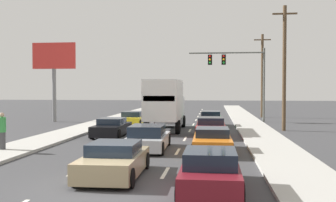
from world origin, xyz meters
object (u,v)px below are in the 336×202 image
car_silver (148,138)px  car_orange (212,141)px  utility_pole_far (262,75)px  car_red (211,128)px  traffic_signal_mast (233,67)px  car_black (112,128)px  roadside_billboard (54,65)px  car_tan (114,161)px  utility_pole_mid (284,67)px  car_maroon (210,172)px  car_green (211,119)px  pedestrian_near_corner (2,131)px  box_truck (165,103)px  car_yellow (133,119)px

car_silver → car_orange: 3.30m
car_orange → utility_pole_far: size_ratio=0.48×
car_red → traffic_signal_mast: traffic_signal_mast is taller
traffic_signal_mast → utility_pole_far: utility_pole_far is taller
car_black → car_red: bearing=3.4°
utility_pole_far → roadside_billboard: bearing=-158.3°
car_black → utility_pole_far: 22.50m
car_tan → utility_pole_mid: 19.18m
car_tan → car_orange: car_tan is taller
car_red → car_maroon: size_ratio=0.96×
car_green → pedestrian_near_corner: 17.66m
car_orange → car_maroon: car_maroon is taller
car_orange → utility_pole_mid: utility_pole_mid is taller
car_black → traffic_signal_mast: 15.87m
car_black → car_red: 6.52m
car_black → utility_pole_far: (11.93, 18.63, 4.12)m
utility_pole_mid → utility_pole_far: size_ratio=1.02×
car_tan → traffic_signal_mast: (5.28, 24.31, 4.68)m
box_truck → traffic_signal_mast: size_ratio=1.05×
car_red → car_maroon: car_maroon is taller
car_orange → car_red: bearing=91.2°
car_maroon → car_red: bearing=90.4°
car_maroon → car_yellow: bearing=108.0°
car_yellow → roadside_billboard: (-8.21, 2.91, 4.81)m
pedestrian_near_corner → box_truck: bearing=57.6°
car_red → pedestrian_near_corner: pedestrian_near_corner is taller
car_silver → car_green: (3.09, 12.94, 0.01)m
car_silver → pedestrian_near_corner: size_ratio=2.41×
traffic_signal_mast → utility_pole_mid: 8.48m
car_black → car_orange: (6.64, -5.85, 0.00)m
car_black → car_maroon: bearing=-63.5°
car_green → utility_pole_mid: utility_pole_mid is taller
car_yellow → car_tan: (3.38, -19.38, 0.01)m
car_yellow → car_green: 6.63m
car_maroon → roadside_billboard: (-15.00, 23.81, 4.78)m
traffic_signal_mast → pedestrian_near_corner: (-12.17, -19.60, -4.20)m
traffic_signal_mast → car_green: bearing=-111.6°
car_maroon → car_black: bearing=116.5°
car_yellow → car_maroon: bearing=-72.0°
car_black → car_silver: bearing=-58.7°
box_truck → utility_pole_far: 17.52m
car_tan → utility_pole_far: bearing=74.0°
car_black → car_tan: car_tan is taller
utility_pole_mid → pedestrian_near_corner: utility_pole_mid is taller
car_black → utility_pole_far: size_ratio=0.48×
utility_pole_mid → car_black: bearing=-157.9°
traffic_signal_mast → pedestrian_near_corner: bearing=-121.8°
utility_pole_far → roadside_billboard: size_ratio=1.21×
car_silver → utility_pole_far: size_ratio=0.48×
car_silver → car_yellow: bearing=105.0°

